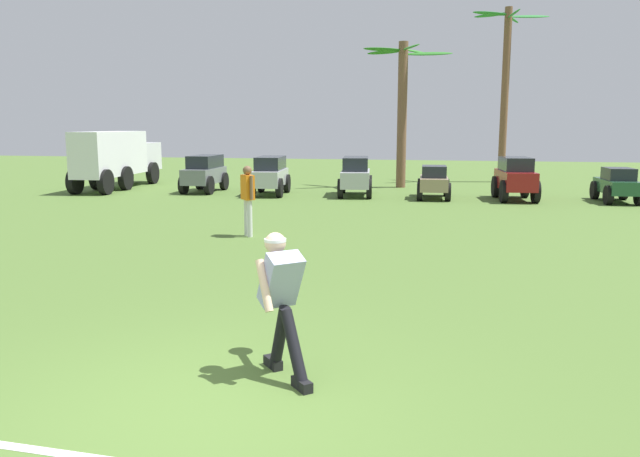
# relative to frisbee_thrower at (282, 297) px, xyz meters

# --- Properties ---
(ground_plane) EXTENTS (80.00, 80.00, 0.00)m
(ground_plane) POSITION_rel_frisbee_thrower_xyz_m (-0.48, -0.99, -0.79)
(ground_plane) COLOR #4E6D2F
(frisbee_thrower) EXTENTS (0.67, 1.01, 1.41)m
(frisbee_thrower) POSITION_rel_frisbee_thrower_xyz_m (0.00, 0.00, 0.00)
(frisbee_thrower) COLOR black
(frisbee_thrower) RESTS_ON ground_plane
(frisbee_in_flight) EXTENTS (0.33, 0.33, 0.11)m
(frisbee_in_flight) POSITION_rel_frisbee_thrower_xyz_m (-0.26, 0.59, -0.08)
(frisbee_in_flight) COLOR white
(teammate_near_sideline) EXTENTS (0.38, 0.42, 1.56)m
(teammate_near_sideline) POSITION_rel_frisbee_thrower_xyz_m (-2.75, 7.35, 0.15)
(teammate_near_sideline) COLOR silver
(teammate_near_sideline) RESTS_ON ground_plane
(parked_car_slot_a) EXTENTS (1.23, 2.43, 1.34)m
(parked_car_slot_a) POSITION_rel_frisbee_thrower_xyz_m (-7.25, 16.00, -0.07)
(parked_car_slot_a) COLOR slate
(parked_car_slot_a) RESTS_ON ground_plane
(parked_car_slot_b) EXTENTS (1.37, 2.48, 1.34)m
(parked_car_slot_b) POSITION_rel_frisbee_thrower_xyz_m (-4.62, 15.56, -0.07)
(parked_car_slot_b) COLOR #B7BABF
(parked_car_slot_b) RESTS_ON ground_plane
(parked_car_slot_c) EXTENTS (1.41, 2.50, 1.34)m
(parked_car_slot_c) POSITION_rel_frisbee_thrower_xyz_m (-1.61, 15.85, -0.07)
(parked_car_slot_c) COLOR #B7BABF
(parked_car_slot_c) RESTS_ON ground_plane
(parked_car_slot_d) EXTENTS (1.16, 2.23, 1.10)m
(parked_car_slot_d) POSITION_rel_frisbee_thrower_xyz_m (1.08, 15.57, -0.23)
(parked_car_slot_d) COLOR #998466
(parked_car_slot_d) RESTS_ON ground_plane
(parked_car_slot_e) EXTENTS (1.38, 2.44, 1.40)m
(parked_car_slot_e) POSITION_rel_frisbee_thrower_xyz_m (3.70, 15.64, -0.05)
(parked_car_slot_e) COLOR maroon
(parked_car_slot_e) RESTS_ON ground_plane
(parked_car_slot_f) EXTENTS (1.18, 2.24, 1.10)m
(parked_car_slot_f) POSITION_rel_frisbee_thrower_xyz_m (6.83, 15.68, -0.23)
(parked_car_slot_f) COLOR #235133
(parked_car_slot_f) RESTS_ON ground_plane
(box_truck) EXTENTS (1.77, 5.97, 2.20)m
(box_truck) POSITION_rel_frisbee_thrower_xyz_m (-11.05, 16.53, 0.44)
(box_truck) COLOR silver
(box_truck) RESTS_ON ground_plane
(palm_tree_far_left) EXTENTS (3.42, 3.06, 5.60)m
(palm_tree_far_left) POSITION_rel_frisbee_thrower_xyz_m (-0.28, 19.15, 2.44)
(palm_tree_far_left) COLOR brown
(palm_tree_far_left) RESTS_ON ground_plane
(palm_tree_left_of_centre) EXTENTS (3.25, 3.87, 7.29)m
(palm_tree_left_of_centre) POSITION_rel_frisbee_thrower_xyz_m (3.79, 22.43, 3.49)
(palm_tree_left_of_centre) COLOR brown
(palm_tree_left_of_centre) RESTS_ON ground_plane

